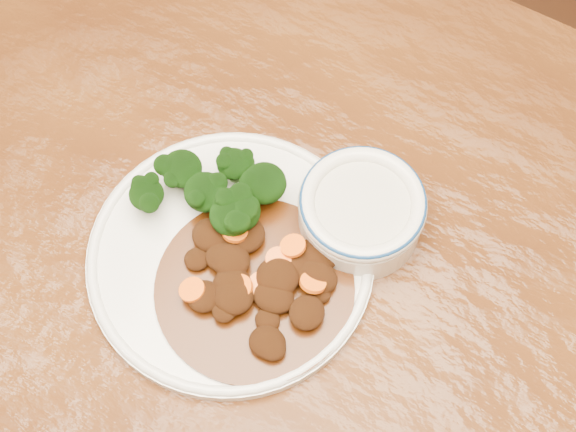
% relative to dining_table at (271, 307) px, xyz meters
% --- Properties ---
extents(dining_table, '(1.60, 1.07, 0.75)m').
position_rel_dining_table_xyz_m(dining_table, '(0.00, 0.00, 0.00)').
color(dining_table, '#5D2F10').
rests_on(dining_table, ground).
extents(dinner_plate, '(0.28, 0.28, 0.02)m').
position_rel_dining_table_xyz_m(dinner_plate, '(-0.04, 0.00, 0.09)').
color(dinner_plate, white).
rests_on(dinner_plate, dining_table).
extents(broccoli_florets, '(0.14, 0.10, 0.05)m').
position_rel_dining_table_xyz_m(broccoli_florets, '(-0.08, 0.05, 0.12)').
color(broccoli_florets, '#588A47').
rests_on(broccoli_florets, dinner_plate).
extents(mince_stew, '(0.19, 0.19, 0.03)m').
position_rel_dining_table_xyz_m(mince_stew, '(-0.00, -0.01, 0.10)').
color(mince_stew, '#4D2308').
rests_on(mince_stew, dinner_plate).
extents(dip_bowl, '(0.13, 0.13, 0.06)m').
position_rel_dining_table_xyz_m(dip_bowl, '(0.06, 0.09, 0.11)').
color(dip_bowl, white).
rests_on(dip_bowl, dining_table).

